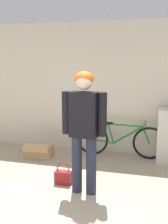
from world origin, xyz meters
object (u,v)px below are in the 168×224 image
(person, at_px, (84,123))
(handbag, at_px, (63,177))
(cardboard_box, at_px, (39,151))
(bicycle, at_px, (120,140))

(person, bearing_deg, handbag, 163.85)
(cardboard_box, bearing_deg, bicycle, 14.82)
(person, distance_m, bicycle, 1.72)
(bicycle, bearing_deg, cardboard_box, -166.31)
(bicycle, distance_m, handbag, 1.56)
(person, relative_size, handbag, 4.99)
(cardboard_box, bearing_deg, handbag, -49.26)
(person, xyz_separation_m, cardboard_box, (-1.21, 1.14, -0.90))
(bicycle, distance_m, cardboard_box, 1.60)
(cardboard_box, bearing_deg, person, -43.29)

